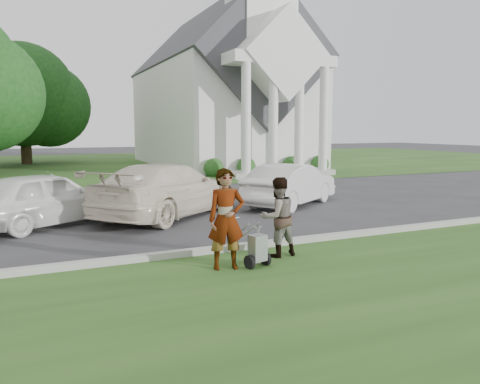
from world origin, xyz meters
TOP-DOWN VIEW (x-y plane):
  - ground at (0.00, 0.00)m, footprint 120.00×120.00m
  - grass_strip at (0.00, -3.00)m, footprint 80.00×7.00m
  - church_lawn at (0.00, 27.00)m, footprint 80.00×30.00m
  - curb at (0.00, 0.55)m, footprint 80.00×0.18m
  - church at (9.00, 23.11)m, footprint 9.19×19.00m
  - tree_back at (-4.01, 29.99)m, footprint 9.61×7.60m
  - striping_cart at (0.10, -0.72)m, footprint 0.58×0.98m
  - person_left at (-0.47, -0.58)m, footprint 0.76×0.57m
  - person_right at (0.83, -0.20)m, footprint 0.84×0.68m
  - parking_meter_near at (0.98, 0.06)m, footprint 0.11×0.10m
  - car_b at (-3.41, 5.12)m, footprint 4.69×3.71m
  - car_c at (-0.01, 5.14)m, footprint 5.70×5.30m
  - car_d at (4.39, 5.37)m, footprint 4.50×3.68m

SIDE VIEW (x-z plane):
  - ground at x=0.00m, z-range 0.00..0.00m
  - grass_strip at x=0.00m, z-range 0.00..0.01m
  - church_lawn at x=0.00m, z-range 0.00..0.01m
  - curb at x=0.00m, z-range 0.00..0.15m
  - striping_cart at x=0.10m, z-range -0.06..0.79m
  - car_d at x=4.39m, z-range 0.00..1.44m
  - car_b at x=-3.41m, z-range 0.00..1.50m
  - car_c at x=-0.01m, z-range 0.00..1.61m
  - person_right at x=0.83m, z-range 0.00..1.64m
  - parking_meter_near at x=0.98m, z-range 0.19..1.66m
  - person_left at x=-0.47m, z-range 0.00..1.89m
  - tree_back at x=-4.01m, z-range 0.28..9.17m
  - church at x=9.00m, z-range -6.11..17.99m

